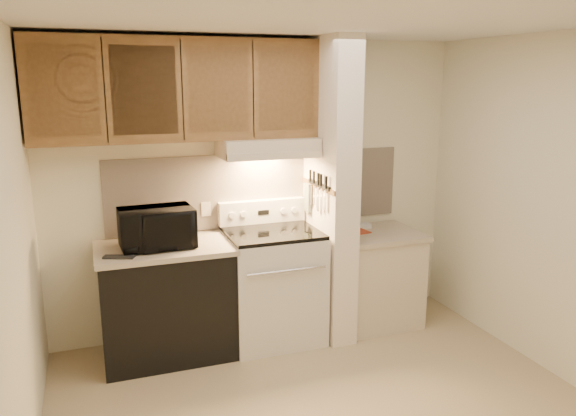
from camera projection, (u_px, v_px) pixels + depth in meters
name	position (u px, v px, depth m)	size (l,w,h in m)	color
floor	(327.00, 410.00, 3.76)	(3.60, 3.60, 0.00)	tan
ceiling	(334.00, 19.00, 3.19)	(3.60, 3.60, 0.00)	white
wall_back	(260.00, 187.00, 4.85)	(3.60, 0.02, 2.50)	white
wall_left	(10.00, 262.00, 2.88)	(0.02, 3.00, 2.50)	white
wall_right	(557.00, 208.00, 4.07)	(0.02, 3.00, 2.50)	white
backsplash	(260.00, 189.00, 4.84)	(2.60, 0.02, 0.63)	beige
range_body	(273.00, 287.00, 4.71)	(0.76, 0.65, 0.92)	silver
oven_window	(285.00, 296.00, 4.41)	(0.50, 0.01, 0.30)	black
oven_handle	(287.00, 271.00, 4.33)	(0.02, 0.02, 0.65)	silver
cooktop	(272.00, 233.00, 4.61)	(0.74, 0.64, 0.03)	black
range_backguard	(262.00, 211.00, 4.84)	(0.76, 0.08, 0.20)	silver
range_display	(263.00, 212.00, 4.80)	(0.10, 0.01, 0.04)	black
range_knob_left_outer	(232.00, 215.00, 4.71)	(0.05, 0.05, 0.02)	silver
range_knob_left_inner	(243.00, 214.00, 4.74)	(0.05, 0.05, 0.02)	silver
range_knob_right_inner	(283.00, 211.00, 4.86)	(0.05, 0.05, 0.02)	silver
range_knob_right_outer	(294.00, 210.00, 4.89)	(0.05, 0.05, 0.02)	silver
dishwasher_front	(167.00, 303.00, 4.44)	(1.00, 0.63, 0.87)	black
left_countertop	(164.00, 248.00, 4.33)	(1.04, 0.67, 0.04)	#C0AF98
spoon_rest	(119.00, 257.00, 4.03)	(0.22, 0.07, 0.02)	black
teal_jar	(139.00, 245.00, 4.16)	(0.10, 0.10, 0.11)	#256262
outlet	(206.00, 209.00, 4.70)	(0.08, 0.01, 0.12)	beige
microwave	(157.00, 228.00, 4.26)	(0.55, 0.37, 0.30)	black
partition_pillar	(330.00, 191.00, 4.70)	(0.22, 0.70, 2.50)	white
pillar_trim	(317.00, 186.00, 4.65)	(0.01, 0.70, 0.04)	brown
knife_strip	(319.00, 185.00, 4.60)	(0.02, 0.42, 0.04)	black
knife_blade_a	(325.00, 200.00, 4.48)	(0.01, 0.04, 0.16)	silver
knife_handle_a	(326.00, 182.00, 4.42)	(0.02, 0.02, 0.10)	black
knife_blade_b	(321.00, 200.00, 4.55)	(0.01, 0.04, 0.18)	silver
knife_handle_b	(321.00, 180.00, 4.52)	(0.02, 0.02, 0.10)	black
knife_blade_c	(318.00, 199.00, 4.61)	(0.01, 0.04, 0.20)	silver
knife_handle_c	(319.00, 179.00, 4.57)	(0.02, 0.02, 0.10)	black
knife_blade_d	(314.00, 195.00, 4.68)	(0.01, 0.04, 0.16)	silver
knife_handle_d	(314.00, 177.00, 4.66)	(0.02, 0.02, 0.10)	black
knife_blade_e	(310.00, 194.00, 4.76)	(0.01, 0.04, 0.18)	silver
knife_handle_e	(310.00, 176.00, 4.73)	(0.02, 0.02, 0.10)	black
oven_mitt	(308.00, 198.00, 4.83)	(0.03, 0.10, 0.24)	slate
right_cab_base	(375.00, 280.00, 5.04)	(0.70, 0.60, 0.81)	beige
right_countertop	(377.00, 234.00, 4.95)	(0.74, 0.64, 0.04)	#C0AF98
red_folder	(354.00, 230.00, 4.97)	(0.20, 0.27, 0.01)	#B13F24
white_box	(363.00, 226.00, 5.08)	(0.14, 0.09, 0.04)	white
range_hood	(267.00, 147.00, 4.56)	(0.78, 0.44, 0.15)	beige
hood_lip	(275.00, 156.00, 4.38)	(0.78, 0.04, 0.06)	beige
upper_cabinets	(179.00, 90.00, 4.27)	(2.18, 0.33, 0.77)	brown
cab_door_a	(63.00, 91.00, 3.86)	(0.46, 0.01, 0.63)	brown
cab_gap_a	(105.00, 91.00, 3.95)	(0.01, 0.01, 0.73)	black
cab_door_b	(144.00, 90.00, 4.04)	(0.46, 0.01, 0.63)	brown
cab_gap_b	(182.00, 90.00, 4.13)	(0.01, 0.01, 0.73)	black
cab_door_c	(218.00, 90.00, 4.22)	(0.46, 0.01, 0.63)	brown
cab_gap_c	(253.00, 90.00, 4.31)	(0.01, 0.01, 0.73)	black
cab_door_d	(287.00, 89.00, 4.40)	(0.46, 0.01, 0.63)	brown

